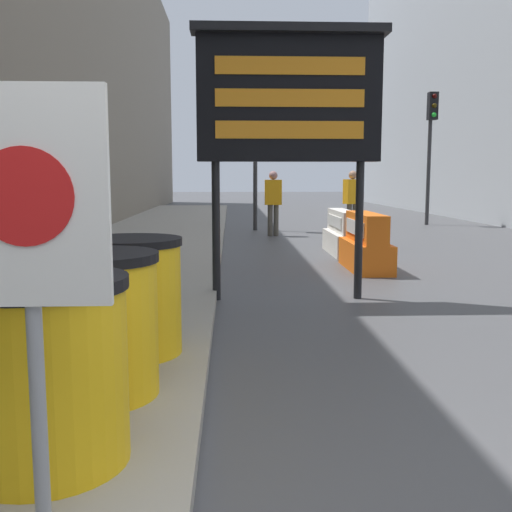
# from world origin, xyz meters

# --- Properties ---
(barrel_drum_foreground) EXTENTS (0.83, 0.83, 0.92)m
(barrel_drum_foreground) POSITION_xyz_m (-0.73, 0.82, 0.59)
(barrel_drum_foreground) COLOR yellow
(barrel_drum_foreground) RESTS_ON sidewalk_left
(barrel_drum_middle) EXTENTS (0.83, 0.83, 0.92)m
(barrel_drum_middle) POSITION_xyz_m (-0.69, 1.75, 0.59)
(barrel_drum_middle) COLOR yellow
(barrel_drum_middle) RESTS_ON sidewalk_left
(barrel_drum_back) EXTENTS (0.83, 0.83, 0.92)m
(barrel_drum_back) POSITION_xyz_m (-0.62, 2.67, 0.59)
(barrel_drum_back) COLOR yellow
(barrel_drum_back) RESTS_ON sidewalk_left
(warning_sign) EXTENTS (0.59, 0.08, 1.72)m
(warning_sign) POSITION_xyz_m (-0.55, 0.16, 1.32)
(warning_sign) COLOR gray
(warning_sign) RESTS_ON sidewalk_left
(message_board) EXTENTS (2.33, 0.36, 3.28)m
(message_board) POSITION_xyz_m (0.89, 5.31, 2.45)
(message_board) COLOR black
(message_board) RESTS_ON ground_plane
(jersey_barrier_orange_far) EXTENTS (0.60, 1.65, 0.93)m
(jersey_barrier_orange_far) POSITION_xyz_m (2.40, 7.67, 0.41)
(jersey_barrier_orange_far) COLOR orange
(jersey_barrier_orange_far) RESTS_ON ground_plane
(jersey_barrier_white) EXTENTS (0.52, 1.82, 0.87)m
(jersey_barrier_white) POSITION_xyz_m (2.40, 9.74, 0.38)
(jersey_barrier_white) COLOR silver
(jersey_barrier_white) RESTS_ON ground_plane
(traffic_cone_near) EXTENTS (0.31, 0.31, 0.55)m
(traffic_cone_near) POSITION_xyz_m (3.66, 12.66, 0.27)
(traffic_cone_near) COLOR black
(traffic_cone_near) RESTS_ON ground_plane
(traffic_light_near_curb) EXTENTS (0.28, 0.44, 4.06)m
(traffic_light_near_curb) POSITION_xyz_m (0.89, 15.05, 2.94)
(traffic_light_near_curb) COLOR #2D2D30
(traffic_light_near_curb) RESTS_ON ground_plane
(traffic_light_far_side) EXTENTS (0.28, 0.45, 4.12)m
(traffic_light_far_side) POSITION_xyz_m (6.46, 16.77, 2.98)
(traffic_light_far_side) COLOR #2D2D30
(traffic_light_far_side) RESTS_ON ground_plane
(pedestrian_worker) EXTENTS (0.45, 0.28, 1.67)m
(pedestrian_worker) POSITION_xyz_m (1.28, 13.43, 0.99)
(pedestrian_worker) COLOR #514C42
(pedestrian_worker) RESTS_ON ground_plane
(pedestrian_passerby) EXTENTS (0.51, 0.40, 1.68)m
(pedestrian_passerby) POSITION_xyz_m (3.40, 13.74, 0.99)
(pedestrian_passerby) COLOR #514C42
(pedestrian_passerby) RESTS_ON ground_plane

